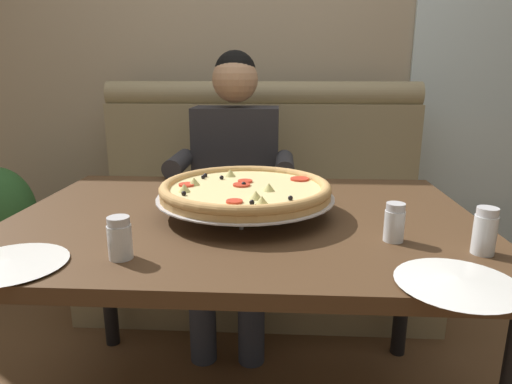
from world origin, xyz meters
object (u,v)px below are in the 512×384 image
(shaker_pepper_flakes, at_px, (120,241))
(shaker_oregano, at_px, (485,234))
(booth_bench, at_px, (259,222))
(shaker_parmesan, at_px, (394,225))
(dining_table, at_px, (243,239))
(pizza, at_px, (245,190))
(diner_main, at_px, (234,177))
(plate_near_left, at_px, (10,262))
(potted_plant, at_px, (2,224))
(plate_near_right, at_px, (458,281))

(shaker_pepper_flakes, bearing_deg, shaker_oregano, 5.17)
(booth_bench, bearing_deg, shaker_parmesan, -70.82)
(dining_table, xyz_separation_m, pizza, (0.01, 0.01, 0.15))
(diner_main, xyz_separation_m, plate_near_left, (-0.39, -1.10, 0.05))
(shaker_parmesan, bearing_deg, booth_bench, 109.18)
(diner_main, relative_size, shaker_pepper_flakes, 12.63)
(diner_main, distance_m, shaker_parmesan, 1.03)
(shaker_parmesan, bearing_deg, diner_main, 119.50)
(booth_bench, xyz_separation_m, dining_table, (0.00, -0.97, 0.28))
(dining_table, height_order, shaker_oregano, shaker_oregano)
(shaker_pepper_flakes, bearing_deg, diner_main, 81.59)
(shaker_parmesan, height_order, potted_plant, shaker_parmesan)
(plate_near_right, bearing_deg, booth_bench, 108.64)
(shaker_parmesan, bearing_deg, plate_near_right, -73.99)
(diner_main, distance_m, plate_near_left, 1.17)
(shaker_oregano, relative_size, plate_near_left, 0.46)
(dining_table, bearing_deg, pizza, 65.71)
(potted_plant, bearing_deg, shaker_parmesan, -31.21)
(diner_main, height_order, plate_near_left, diner_main)
(pizza, bearing_deg, shaker_parmesan, -27.40)
(dining_table, relative_size, diner_main, 1.10)
(booth_bench, xyz_separation_m, shaker_parmesan, (0.40, -1.16, 0.40))
(shaker_pepper_flakes, distance_m, potted_plant, 1.71)
(shaker_pepper_flakes, bearing_deg, pizza, 53.63)
(booth_bench, xyz_separation_m, diner_main, (-0.10, -0.27, 0.31))
(diner_main, xyz_separation_m, pizza, (0.11, -0.69, 0.12))
(potted_plant, bearing_deg, plate_near_right, -35.58)
(diner_main, height_order, plate_near_right, diner_main)
(shaker_oregano, bearing_deg, pizza, 154.76)
(dining_table, xyz_separation_m, diner_main, (-0.10, 0.70, 0.03))
(booth_bench, relative_size, diner_main, 1.36)
(diner_main, relative_size, potted_plant, 1.82)
(booth_bench, relative_size, pizza, 3.23)
(dining_table, relative_size, plate_near_left, 5.64)
(dining_table, distance_m, potted_plant, 1.66)
(shaker_oregano, xyz_separation_m, shaker_parmesan, (-0.19, 0.07, -0.01))
(plate_near_right, distance_m, potted_plant, 2.31)
(shaker_parmesan, distance_m, potted_plant, 2.12)
(diner_main, height_order, pizza, diner_main)
(shaker_oregano, bearing_deg, plate_near_left, -172.99)
(booth_bench, distance_m, shaker_oregano, 1.43)
(plate_near_right, bearing_deg, shaker_parmesan, 106.01)
(plate_near_right, bearing_deg, plate_near_left, 177.66)
(booth_bench, relative_size, dining_table, 1.24)
(dining_table, distance_m, diner_main, 0.71)
(booth_bench, height_order, pizza, booth_bench)
(plate_near_right, xyz_separation_m, potted_plant, (-1.85, 1.32, -0.38))
(dining_table, height_order, shaker_parmesan, shaker_parmesan)
(plate_near_right, bearing_deg, diner_main, 116.83)
(shaker_oregano, relative_size, shaker_parmesan, 1.14)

